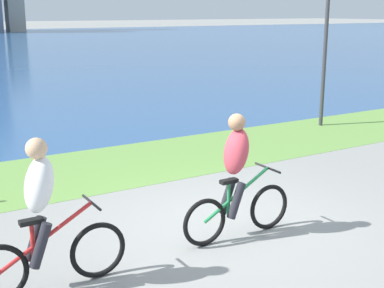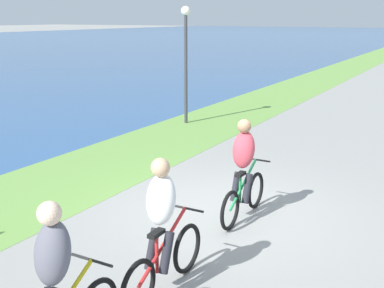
# 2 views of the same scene
# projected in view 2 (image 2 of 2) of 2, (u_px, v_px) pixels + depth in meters

# --- Properties ---
(ground_plane) EXTENTS (300.00, 300.00, 0.00)m
(ground_plane) POSITION_uv_depth(u_px,v_px,m) (223.00, 213.00, 8.32)
(ground_plane) COLOR gray
(grass_strip_bayside) EXTENTS (120.00, 2.83, 0.01)m
(grass_strip_bayside) POSITION_uv_depth(u_px,v_px,m) (66.00, 180.00, 10.00)
(grass_strip_bayside) COLOR #6B9947
(grass_strip_bayside) RESTS_ON ground
(cyclist_lead) EXTENTS (1.68, 0.52, 1.67)m
(cyclist_lead) POSITION_uv_depth(u_px,v_px,m) (243.00, 170.00, 7.88)
(cyclist_lead) COLOR black
(cyclist_lead) RESTS_ON ground
(cyclist_trailing) EXTENTS (1.74, 0.52, 1.69)m
(cyclist_trailing) POSITION_uv_depth(u_px,v_px,m) (162.00, 228.00, 5.72)
(cyclist_trailing) COLOR black
(cyclist_trailing) RESTS_ON ground
(cyclist_distant_rear) EXTENTS (1.64, 0.52, 1.67)m
(cyclist_distant_rear) POSITION_uv_depth(u_px,v_px,m) (56.00, 287.00, 4.47)
(cyclist_distant_rear) COLOR black
(cyclist_distant_rear) RESTS_ON ground
(lamppost_tall) EXTENTS (0.28, 0.28, 3.53)m
(lamppost_tall) POSITION_uv_depth(u_px,v_px,m) (186.00, 47.00, 14.78)
(lamppost_tall) COLOR #38383D
(lamppost_tall) RESTS_ON ground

